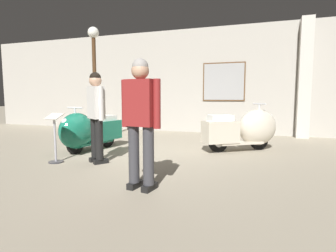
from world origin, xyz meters
name	(u,v)px	position (x,y,z in m)	size (l,w,h in m)	color
ground_plane	(150,153)	(0.00, 0.00, 0.00)	(60.00, 60.00, 0.00)	gray
showroom_back_wall	(197,81)	(0.13, 4.05, 1.82)	(18.00, 0.63, 3.64)	#ADA89E
scooter_0	(86,131)	(-1.47, -0.29, 0.48)	(0.84, 1.78, 1.05)	black
scooter_1	(246,129)	(2.03, 1.05, 0.51)	(1.80, 1.48, 1.12)	black
lamppost	(95,74)	(-2.27, 1.29, 1.92)	(0.32, 0.32, 3.26)	#472D19
visitor_0	(141,115)	(0.84, -2.27, 1.03)	(0.60, 0.33, 1.78)	black
visitor_1	(96,111)	(-0.61, -1.14, 1.01)	(0.50, 0.43, 1.74)	black
info_stanchion	(55,142)	(-1.39, -1.40, 0.39)	(0.34, 0.28, 0.96)	#333338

